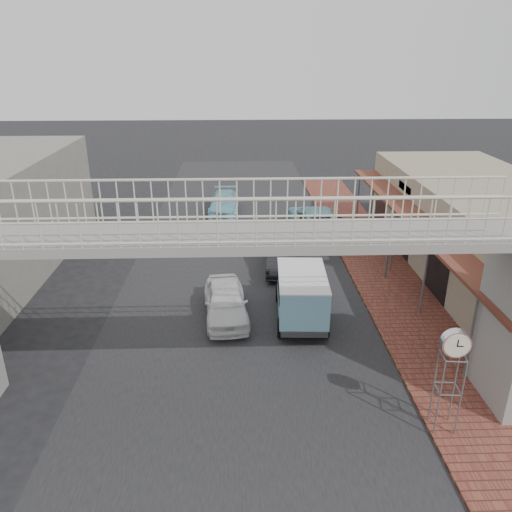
{
  "coord_description": "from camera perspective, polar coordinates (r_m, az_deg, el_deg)",
  "views": [
    {
      "loc": [
        0.06,
        -15.56,
        9.36
      ],
      "look_at": [
        0.7,
        2.81,
        1.8
      ],
      "focal_mm": 35.0,
      "sensor_mm": 36.0,
      "label": 1
    }
  ],
  "objects": [
    {
      "name": "dark_sedan",
      "position": [
        23.13,
        3.22,
        0.38
      ],
      "size": [
        1.94,
        4.46,
        1.43
      ],
      "primitive_type": "imported",
      "rotation": [
        0.0,
        0.0,
        -0.1
      ],
      "color": "black",
      "rests_on": "ground"
    },
    {
      "name": "angkot_far",
      "position": [
        31.28,
        -3.68,
        6.09
      ],
      "size": [
        1.91,
        4.31,
        1.23
      ],
      "primitive_type": "imported",
      "rotation": [
        0.0,
        0.0,
        -0.04
      ],
      "color": "#78BED1",
      "rests_on": "ground"
    },
    {
      "name": "street_clock",
      "position": [
        13.5,
        21.76,
        -9.74
      ],
      "size": [
        0.74,
        0.62,
        2.95
      ],
      "rotation": [
        0.0,
        0.0,
        -0.09
      ],
      "color": "#59595B",
      "rests_on": "sidewalk"
    },
    {
      "name": "motorcycle_far",
      "position": [
        28.0,
        8.91,
        3.83
      ],
      "size": [
        1.68,
        0.88,
        0.97
      ],
      "primitive_type": "imported",
      "rotation": [
        0.0,
        0.0,
        1.3
      ],
      "color": "black",
      "rests_on": "sidewalk"
    },
    {
      "name": "angkot_curb",
      "position": [
        27.76,
        6.7,
        4.14
      ],
      "size": [
        2.79,
        5.51,
        1.49
      ],
      "primitive_type": "imported",
      "rotation": [
        0.0,
        0.0,
        3.2
      ],
      "color": "#67A3B2",
      "rests_on": "ground"
    },
    {
      "name": "arrow_sign",
      "position": [
        22.34,
        16.65,
        3.03
      ],
      "size": [
        1.64,
        1.07,
        2.75
      ],
      "rotation": [
        0.0,
        0.0,
        0.18
      ],
      "color": "#59595B",
      "rests_on": "sidewalk"
    },
    {
      "name": "sidewalk",
      "position": [
        21.74,
        15.48,
        -3.87
      ],
      "size": [
        3.0,
        40.0,
        0.1
      ],
      "primitive_type": "cube",
      "color": "brown",
      "rests_on": "ground"
    },
    {
      "name": "shophouse_row",
      "position": [
        23.57,
        25.71,
        1.91
      ],
      "size": [
        7.2,
        18.0,
        4.0
      ],
      "color": "gray",
      "rests_on": "ground"
    },
    {
      "name": "angkot_van",
      "position": [
        18.52,
        5.22,
        -3.83
      ],
      "size": [
        1.98,
        3.99,
        1.92
      ],
      "rotation": [
        0.0,
        0.0,
        -0.05
      ],
      "color": "black",
      "rests_on": "ground"
    },
    {
      "name": "footbridge",
      "position": [
        13.11,
        -2.04,
        -5.8
      ],
      "size": [
        16.4,
        2.4,
        6.34
      ],
      "color": "gray",
      "rests_on": "ground"
    },
    {
      "name": "white_hatchback",
      "position": [
        18.82,
        -3.49,
        -5.2
      ],
      "size": [
        1.92,
        4.01,
        1.32
      ],
      "primitive_type": "imported",
      "rotation": [
        0.0,
        0.0,
        0.09
      ],
      "color": "white",
      "rests_on": "ground"
    },
    {
      "name": "ground",
      "position": [
        18.16,
        -1.92,
        -8.68
      ],
      "size": [
        120.0,
        120.0,
        0.0
      ],
      "primitive_type": "plane",
      "color": "black",
      "rests_on": "ground"
    },
    {
      "name": "motorcycle_near",
      "position": [
        25.54,
        12.99,
        1.59
      ],
      "size": [
        1.8,
        0.97,
        0.9
      ],
      "primitive_type": "imported",
      "rotation": [
        0.0,
        0.0,
        1.34
      ],
      "color": "black",
      "rests_on": "sidewalk"
    },
    {
      "name": "road_strip",
      "position": [
        18.15,
        -1.92,
        -8.67
      ],
      "size": [
        10.0,
        60.0,
        0.01
      ],
      "primitive_type": "cube",
      "color": "black",
      "rests_on": "ground"
    }
  ]
}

